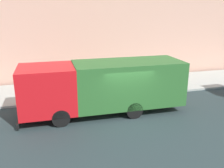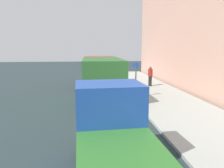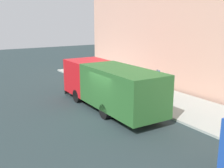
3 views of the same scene
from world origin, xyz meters
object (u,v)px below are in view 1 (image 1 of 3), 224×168
traffic_cone_orange (19,98)px  large_utility_truck (103,85)px  pedestrian_walking (54,77)px  street_sign_post (124,73)px

traffic_cone_orange → large_utility_truck: bearing=-117.4°
pedestrian_walking → street_sign_post: bearing=-169.7°
large_utility_truck → street_sign_post: bearing=-39.4°
large_utility_truck → pedestrian_walking: bearing=28.2°
pedestrian_walking → street_sign_post: 4.80m
pedestrian_walking → traffic_cone_orange: size_ratio=2.83×
large_utility_truck → street_sign_post: 2.88m
large_utility_truck → traffic_cone_orange: large_utility_truck is taller
pedestrian_walking → traffic_cone_orange: pedestrian_walking is taller
pedestrian_walking → traffic_cone_orange: (-2.12, 2.16, -0.60)m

